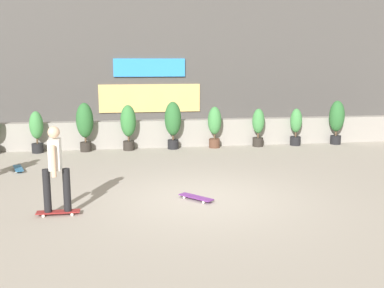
{
  "coord_description": "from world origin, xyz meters",
  "views": [
    {
      "loc": [
        -1.61,
        -9.06,
        2.88
      ],
      "look_at": [
        0.0,
        1.5,
        0.9
      ],
      "focal_mm": 42.35,
      "sensor_mm": 36.0,
      "label": 1
    }
  ],
  "objects": [
    {
      "name": "potted_plant_3",
      "position": [
        -1.46,
        5.55,
        0.85
      ],
      "size": [
        0.5,
        0.5,
        1.47
      ],
      "color": "#2D2823",
      "rests_on": "ground"
    },
    {
      "name": "potted_plant_6",
      "position": [
        2.88,
        5.55,
        0.71
      ],
      "size": [
        0.41,
        0.41,
        1.29
      ],
      "color": "#2D2823",
      "rests_on": "ground"
    },
    {
      "name": "potted_plant_7",
      "position": [
        4.22,
        5.55,
        0.69
      ],
      "size": [
        0.4,
        0.4,
        1.27
      ],
      "color": "black",
      "rests_on": "ground"
    },
    {
      "name": "potted_plant_1",
      "position": [
        -4.32,
        5.55,
        0.74
      ],
      "size": [
        0.42,
        0.42,
        1.32
      ],
      "color": "black",
      "rests_on": "ground"
    },
    {
      "name": "potted_plant_4",
      "position": [
        -0.01,
        5.55,
        0.91
      ],
      "size": [
        0.54,
        0.54,
        1.56
      ],
      "color": "black",
      "rests_on": "ground"
    },
    {
      "name": "skateboard_aside",
      "position": [
        -0.16,
        -0.09,
        0.06
      ],
      "size": [
        0.68,
        0.73,
        0.08
      ],
      "color": "#72338C",
      "rests_on": "ground"
    },
    {
      "name": "potted_plant_8",
      "position": [
        5.69,
        5.55,
        0.88
      ],
      "size": [
        0.52,
        0.52,
        1.52
      ],
      "color": "black",
      "rests_on": "ground"
    },
    {
      "name": "skater_mid_plaza",
      "position": [
        -2.88,
        -0.61,
        0.94
      ],
      "size": [
        0.8,
        0.56,
        1.7
      ],
      "color": "maroon",
      "rests_on": "ground"
    },
    {
      "name": "planter_wall",
      "position": [
        0.0,
        6.0,
        0.45
      ],
      "size": [
        18.0,
        0.4,
        0.9
      ],
      "primitive_type": "cube",
      "color": "gray",
      "rests_on": "ground"
    },
    {
      "name": "building_backdrop",
      "position": [
        -0.0,
        10.0,
        3.25
      ],
      "size": [
        20.0,
        2.08,
        6.5
      ],
      "color": "#4C4947",
      "rests_on": "ground"
    },
    {
      "name": "ground_plane",
      "position": [
        0.0,
        0.0,
        0.0
      ],
      "size": [
        48.0,
        48.0,
        0.0
      ],
      "primitive_type": "plane",
      "color": "#A8A093"
    },
    {
      "name": "potted_plant_2",
      "position": [
        -2.83,
        5.55,
        0.91
      ],
      "size": [
        0.54,
        0.54,
        1.56
      ],
      "color": "#2D2823",
      "rests_on": "ground"
    },
    {
      "name": "skateboard_near_camera",
      "position": [
        -4.41,
        3.18,
        0.06
      ],
      "size": [
        0.43,
        0.82,
        0.08
      ],
      "color": "#266699",
      "rests_on": "ground"
    },
    {
      "name": "potted_plant_5",
      "position": [
        1.38,
        5.55,
        0.78
      ],
      "size": [
        0.45,
        0.45,
        1.37
      ],
      "color": "brown",
      "rests_on": "ground"
    }
  ]
}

